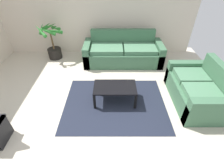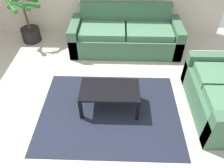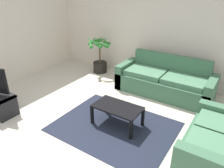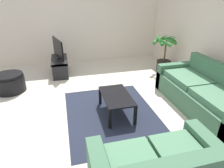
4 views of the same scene
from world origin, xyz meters
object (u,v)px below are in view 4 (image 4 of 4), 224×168
(tv_stand, at_px, (60,64))
(coffee_table, at_px, (116,98))
(ottoman, at_px, (10,83))
(potted_palm, at_px, (164,55))
(couch_main, at_px, (204,95))
(tv, at_px, (58,49))

(tv_stand, distance_m, coffee_table, 2.65)
(coffee_table, height_order, ottoman, ottoman)
(potted_palm, bearing_deg, tv_stand, -100.38)
(couch_main, distance_m, tv, 3.90)
(coffee_table, height_order, potted_palm, potted_palm)
(tv_stand, relative_size, ottoman, 1.63)
(tv, bearing_deg, coffee_table, 22.54)
(tv_stand, distance_m, potted_palm, 3.07)
(ottoman, bearing_deg, tv_stand, 127.06)
(coffee_table, relative_size, ottoman, 1.34)
(tv, bearing_deg, potted_palm, 79.60)
(tv_stand, distance_m, ottoman, 1.48)
(couch_main, relative_size, tv_stand, 2.08)
(couch_main, xyz_separation_m, ottoman, (-1.82, -3.95, -0.09))
(potted_palm, height_order, ottoman, potted_palm)
(couch_main, bearing_deg, ottoman, -114.76)
(tv_stand, height_order, tv, tv)
(couch_main, height_order, tv, tv)
(tv, height_order, ottoman, tv)
(coffee_table, xyz_separation_m, potted_palm, (-1.89, 2.00, 0.14))
(tv, xyz_separation_m, coffee_table, (2.44, 1.01, -0.40))
(tv_stand, xyz_separation_m, ottoman, (0.89, -1.18, -0.07))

